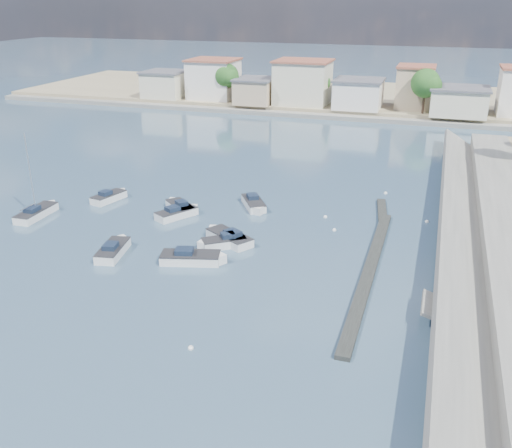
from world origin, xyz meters
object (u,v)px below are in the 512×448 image
at_px(motorboat_h, 194,258).
at_px(motorboat_c, 228,237).
at_px(motorboat_f, 179,207).
at_px(motorboat_g, 254,204).
at_px(sailboat, 38,212).
at_px(motorboat_e, 110,197).
at_px(motorboat_a, 114,250).
at_px(motorboat_b, 178,213).
at_px(motorboat_d, 222,243).

bearing_deg(motorboat_h, motorboat_c, 77.38).
height_order(motorboat_c, motorboat_f, same).
relative_size(motorboat_g, sailboat, 0.54).
bearing_deg(motorboat_e, motorboat_a, -57.44).
bearing_deg(motorboat_c, motorboat_f, 142.08).
distance_m(motorboat_g, sailboat, 22.52).
xyz_separation_m(motorboat_c, motorboat_g, (-0.45, 9.26, 0.00)).
relative_size(motorboat_c, motorboat_h, 0.91).
distance_m(motorboat_a, motorboat_h, 7.46).
distance_m(motorboat_e, motorboat_g, 16.23).
bearing_deg(motorboat_f, sailboat, -155.50).
relative_size(motorboat_b, sailboat, 0.52).
bearing_deg(motorboat_e, motorboat_c, -21.88).
distance_m(motorboat_c, motorboat_e, 17.74).
relative_size(motorboat_c, motorboat_f, 1.22).
distance_m(motorboat_a, sailboat, 13.63).
xyz_separation_m(motorboat_d, motorboat_h, (-1.09, -3.78, 0.00)).
bearing_deg(motorboat_b, motorboat_c, -31.45).
height_order(motorboat_d, motorboat_f, same).
bearing_deg(motorboat_h, motorboat_g, 87.19).
height_order(motorboat_c, motorboat_d, same).
relative_size(motorboat_a, motorboat_b, 1.11).
bearing_deg(motorboat_f, motorboat_h, -59.57).
relative_size(motorboat_c, motorboat_e, 1.11).
bearing_deg(motorboat_f, motorboat_e, 176.19).
bearing_deg(sailboat, motorboat_a, -24.71).
bearing_deg(motorboat_a, motorboat_g, 61.41).
xyz_separation_m(motorboat_a, motorboat_h, (7.44, 0.52, -0.00)).
xyz_separation_m(motorboat_c, motorboat_f, (-7.74, 6.03, -0.00)).
xyz_separation_m(motorboat_b, sailboat, (-13.93, -4.31, 0.04)).
relative_size(motorboat_a, motorboat_h, 0.91).
relative_size(motorboat_e, motorboat_h, 0.82).
height_order(motorboat_f, sailboat, sailboat).
height_order(motorboat_d, motorboat_g, same).
bearing_deg(motorboat_d, sailboat, 176.17).
relative_size(motorboat_d, motorboat_g, 0.86).
relative_size(motorboat_a, motorboat_g, 1.07).
bearing_deg(motorboat_h, motorboat_f, 120.43).
xyz_separation_m(motorboat_d, motorboat_f, (-7.67, 7.43, 0.00)).
distance_m(motorboat_f, motorboat_g, 7.97).
bearing_deg(motorboat_e, motorboat_h, -37.61).
bearing_deg(sailboat, motorboat_g, 24.28).
height_order(motorboat_f, motorboat_h, same).
height_order(motorboat_d, motorboat_h, same).
bearing_deg(motorboat_e, motorboat_f, -3.81).
relative_size(motorboat_b, motorboat_e, 1.00).
xyz_separation_m(motorboat_c, motorboat_d, (-0.07, -1.40, -0.00)).
height_order(motorboat_a, motorboat_h, same).
bearing_deg(motorboat_h, motorboat_e, 142.39).
relative_size(motorboat_d, motorboat_h, 0.73).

